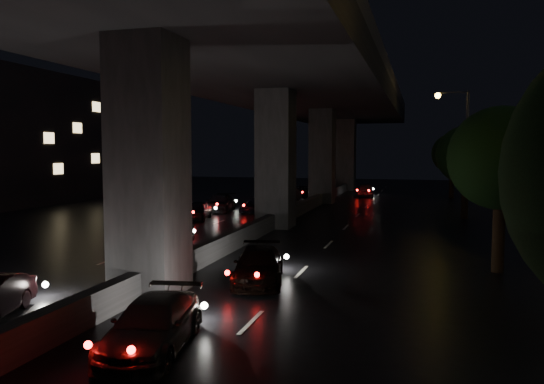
% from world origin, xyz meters
% --- Properties ---
extents(ground, '(120.00, 120.00, 0.00)m').
position_xyz_m(ground, '(0.00, 0.00, 0.00)').
color(ground, black).
rests_on(ground, ground).
extents(viaduct, '(12.00, 80.00, 10.50)m').
position_xyz_m(viaduct, '(0.00, 5.00, 8.34)').
color(viaduct, '#2D2D30').
rests_on(viaduct, ground).
extents(median_barrier, '(0.45, 70.00, 0.85)m').
position_xyz_m(median_barrier, '(0.00, 5.00, 0.42)').
color(median_barrier, '#2D2D30').
rests_on(median_barrier, ground).
extents(building_left, '(12.00, 24.00, 11.00)m').
position_xyz_m(building_left, '(-27.00, 15.00, 5.50)').
color(building_left, black).
rests_on(building_left, ground).
extents(tree_b, '(3.80, 3.80, 6.12)m').
position_xyz_m(tree_b, '(11.00, -4.00, 4.20)').
color(tree_b, black).
rests_on(tree_b, ground).
extents(tree_c, '(3.80, 3.80, 6.12)m').
position_xyz_m(tree_c, '(11.00, 12.00, 4.20)').
color(tree_c, black).
rests_on(tree_c, ground).
extents(tree_d, '(3.80, 3.80, 6.12)m').
position_xyz_m(tree_d, '(11.00, 28.00, 4.20)').
color(tree_d, black).
rests_on(tree_d, ground).
extents(streetlight_near, '(2.52, 0.44, 9.00)m').
position_xyz_m(streetlight_near, '(10.97, -10.00, 5.66)').
color(streetlight_near, '#2D2D33').
rests_on(streetlight_near, ground).
extents(streetlight_far, '(2.52, 0.44, 9.00)m').
position_xyz_m(streetlight_far, '(10.97, 18.00, 5.66)').
color(streetlight_far, '#2D2D33').
rests_on(streetlight_far, ground).
extents(car_2, '(2.23, 4.15, 1.14)m').
position_xyz_m(car_2, '(2.46, -14.42, 0.57)').
color(car_2, '#3F3B37').
rests_on(car_2, ground).
extents(car_3, '(2.52, 4.28, 1.17)m').
position_xyz_m(car_3, '(2.94, -7.90, 0.58)').
color(car_3, black).
rests_on(car_3, ground).
extents(car_4, '(1.52, 3.61, 1.16)m').
position_xyz_m(car_4, '(-6.10, 0.50, 0.58)').
color(car_4, black).
rests_on(car_4, ground).
extents(car_5, '(1.51, 3.95, 1.29)m').
position_xyz_m(car_5, '(-2.85, -3.59, 0.64)').
color(car_5, black).
rests_on(car_5, ground).
extents(car_6, '(2.07, 3.71, 1.19)m').
position_xyz_m(car_6, '(-5.78, 6.79, 0.60)').
color(car_6, black).
rests_on(car_6, ground).
extents(car_7, '(2.31, 4.52, 1.25)m').
position_xyz_m(car_7, '(-6.08, 11.55, 0.63)').
color(car_7, black).
rests_on(car_7, ground).
extents(car_8, '(2.23, 3.83, 1.22)m').
position_xyz_m(car_8, '(-3.04, 11.41, 0.61)').
color(car_8, black).
rests_on(car_8, ground).
extents(car_9, '(1.83, 3.55, 1.11)m').
position_xyz_m(car_9, '(-3.14, 20.58, 0.56)').
color(car_9, '#55524A').
rests_on(car_9, ground).
extents(car_10, '(2.21, 4.14, 1.11)m').
position_xyz_m(car_10, '(-2.82, 24.48, 0.55)').
color(car_10, black).
rests_on(car_10, ground).
extents(car_11, '(2.65, 4.83, 1.28)m').
position_xyz_m(car_11, '(-6.03, 26.07, 0.64)').
color(car_11, black).
rests_on(car_11, ground).
extents(car_12, '(2.00, 3.97, 1.30)m').
position_xyz_m(car_12, '(2.97, 27.09, 0.65)').
color(car_12, slate).
rests_on(car_12, ground).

